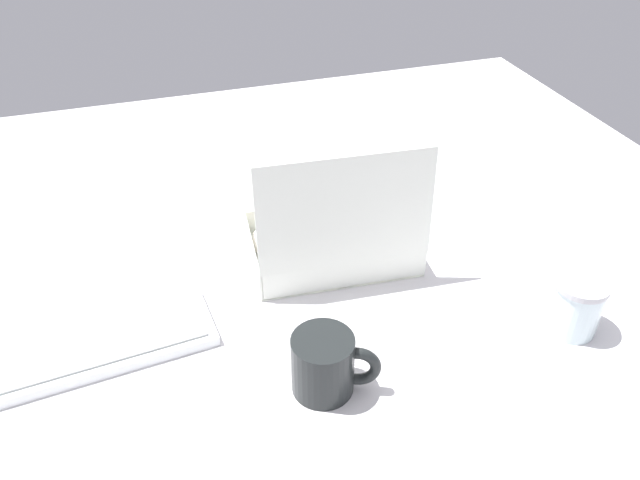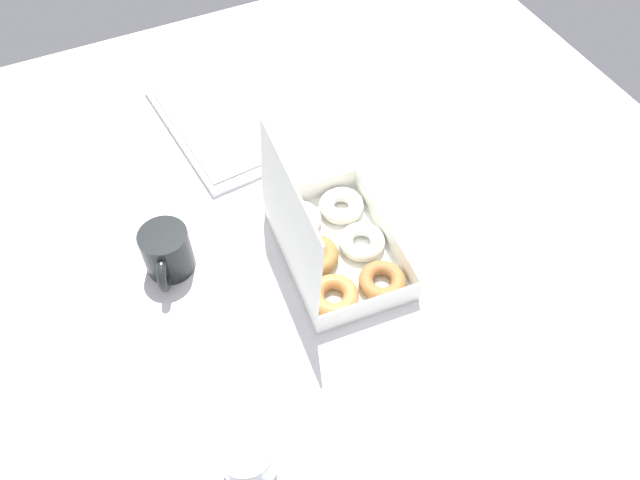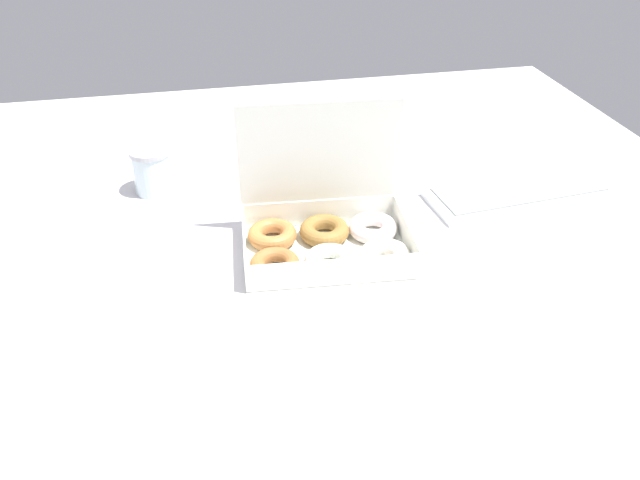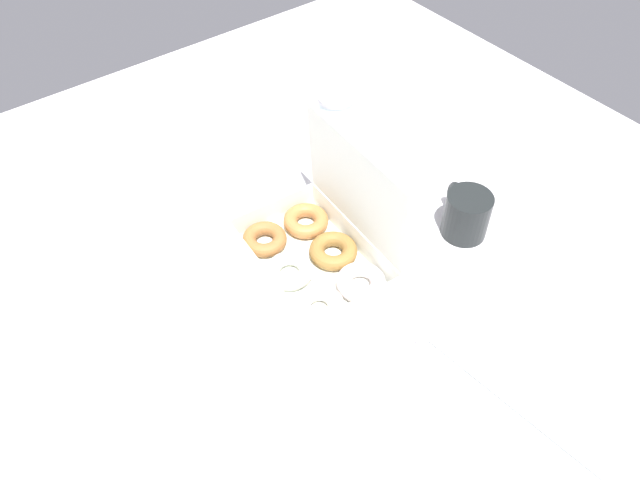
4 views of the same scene
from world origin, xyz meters
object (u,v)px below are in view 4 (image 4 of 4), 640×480
at_px(donut_box, 317,253).
at_px(coffee_mug, 466,213).
at_px(keyboard, 534,392).
at_px(glass_jar, 335,113).

relative_size(donut_box, coffee_mug, 2.58).
xyz_separation_m(donut_box, coffee_mug, (0.11, 0.30, 0.02)).
distance_m(donut_box, keyboard, 0.46).
xyz_separation_m(donut_box, keyboard, (0.45, 0.11, -0.02)).
bearing_deg(coffee_mug, donut_box, -109.93).
xyz_separation_m(donut_box, glass_jar, (-0.32, 0.30, 0.02)).
relative_size(donut_box, glass_jar, 3.33).
distance_m(donut_box, glass_jar, 0.44).
height_order(donut_box, coffee_mug, donut_box).
height_order(donut_box, glass_jar, donut_box).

